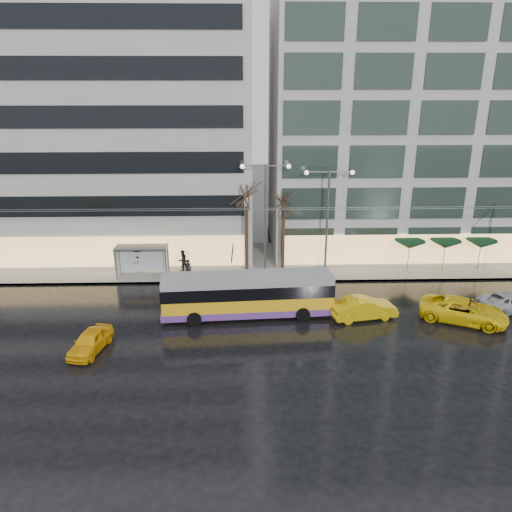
{
  "coord_description": "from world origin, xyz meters",
  "views": [
    {
      "loc": [
        0.14,
        -27.87,
        15.16
      ],
      "look_at": [
        1.09,
        5.0,
        3.68
      ],
      "focal_mm": 35.0,
      "sensor_mm": 36.0,
      "label": 1
    }
  ],
  "objects_px": {
    "trolleybus": "(248,296)",
    "taxi_a": "(90,341)",
    "bus_shelter": "(138,254)",
    "street_lamp_near": "(265,204)"
  },
  "relations": [
    {
      "from": "trolleybus",
      "to": "taxi_a",
      "type": "xyz_separation_m",
      "value": [
        -9.4,
        -4.52,
        -0.81
      ]
    },
    {
      "from": "bus_shelter",
      "to": "taxi_a",
      "type": "bearing_deg",
      "value": -92.61
    },
    {
      "from": "trolleybus",
      "to": "taxi_a",
      "type": "bearing_deg",
      "value": -154.32
    },
    {
      "from": "trolleybus",
      "to": "taxi_a",
      "type": "distance_m",
      "value": 10.46
    },
    {
      "from": "trolleybus",
      "to": "bus_shelter",
      "type": "bearing_deg",
      "value": 139.57
    },
    {
      "from": "bus_shelter",
      "to": "taxi_a",
      "type": "xyz_separation_m",
      "value": [
        -0.55,
        -12.05,
        -1.32
      ]
    },
    {
      "from": "bus_shelter",
      "to": "street_lamp_near",
      "type": "relative_size",
      "value": 0.47
    },
    {
      "from": "trolleybus",
      "to": "taxi_a",
      "type": "relative_size",
      "value": 3.11
    },
    {
      "from": "trolleybus",
      "to": "street_lamp_near",
      "type": "relative_size",
      "value": 1.29
    },
    {
      "from": "trolleybus",
      "to": "street_lamp_near",
      "type": "height_order",
      "value": "street_lamp_near"
    }
  ]
}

